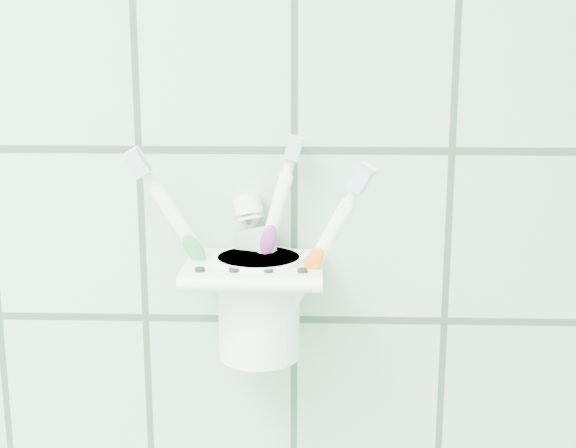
{
  "coord_description": "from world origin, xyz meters",
  "views": [
    {
      "loc": [
        0.7,
        0.51,
        1.5
      ],
      "look_at": [
        0.68,
        1.1,
        1.36
      ],
      "focal_mm": 50.0,
      "sensor_mm": 36.0,
      "label": 1
    }
  ],
  "objects_px": {
    "holder_bracket": "(254,270)",
    "cup": "(259,302)",
    "toothpaste_tube": "(272,261)",
    "toothbrush_pink": "(256,232)",
    "toothbrush_blue": "(238,240)",
    "toothbrush_orange": "(267,237)"
  },
  "relations": [
    {
      "from": "cup",
      "to": "toothpaste_tube",
      "type": "height_order",
      "value": "toothpaste_tube"
    },
    {
      "from": "toothpaste_tube",
      "to": "toothbrush_pink",
      "type": "bearing_deg",
      "value": -173.09
    },
    {
      "from": "toothbrush_pink",
      "to": "toothbrush_blue",
      "type": "bearing_deg",
      "value": -162.05
    },
    {
      "from": "cup",
      "to": "toothpaste_tube",
      "type": "relative_size",
      "value": 0.63
    },
    {
      "from": "cup",
      "to": "toothbrush_orange",
      "type": "distance_m",
      "value": 0.06
    },
    {
      "from": "holder_bracket",
      "to": "toothbrush_pink",
      "type": "relative_size",
      "value": 0.6
    },
    {
      "from": "holder_bracket",
      "to": "cup",
      "type": "relative_size",
      "value": 1.28
    },
    {
      "from": "cup",
      "to": "toothpaste_tube",
      "type": "distance_m",
      "value": 0.04
    },
    {
      "from": "toothbrush_blue",
      "to": "toothpaste_tube",
      "type": "bearing_deg",
      "value": 8.44
    },
    {
      "from": "toothbrush_pink",
      "to": "toothbrush_orange",
      "type": "xyz_separation_m",
      "value": [
        0.01,
        -0.0,
        -0.0
      ]
    },
    {
      "from": "toothbrush_blue",
      "to": "toothpaste_tube",
      "type": "height_order",
      "value": "toothbrush_blue"
    },
    {
      "from": "holder_bracket",
      "to": "toothbrush_blue",
      "type": "bearing_deg",
      "value": 165.11
    },
    {
      "from": "holder_bracket",
      "to": "toothbrush_blue",
      "type": "relative_size",
      "value": 0.61
    },
    {
      "from": "cup",
      "to": "toothpaste_tube",
      "type": "xyz_separation_m",
      "value": [
        0.01,
        0.0,
        0.04
      ]
    },
    {
      "from": "toothbrush_blue",
      "to": "toothbrush_orange",
      "type": "relative_size",
      "value": 1.01
    },
    {
      "from": "holder_bracket",
      "to": "cup",
      "type": "distance_m",
      "value": 0.03
    },
    {
      "from": "holder_bracket",
      "to": "toothbrush_orange",
      "type": "relative_size",
      "value": 0.62
    },
    {
      "from": "holder_bracket",
      "to": "toothbrush_pink",
      "type": "bearing_deg",
      "value": 80.41
    },
    {
      "from": "toothbrush_orange",
      "to": "toothpaste_tube",
      "type": "relative_size",
      "value": 1.31
    },
    {
      "from": "toothbrush_orange",
      "to": "toothpaste_tube",
      "type": "bearing_deg",
      "value": 18.82
    },
    {
      "from": "holder_bracket",
      "to": "toothbrush_blue",
      "type": "distance_m",
      "value": 0.03
    },
    {
      "from": "cup",
      "to": "toothpaste_tube",
      "type": "bearing_deg",
      "value": 11.44
    }
  ]
}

